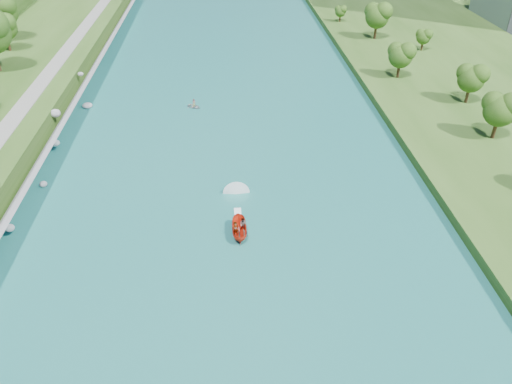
{
  "coord_description": "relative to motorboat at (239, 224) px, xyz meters",
  "views": [
    {
      "loc": [
        0.29,
        -37.32,
        37.06
      ],
      "look_at": [
        3.94,
        14.49,
        2.5
      ],
      "focal_mm": 35.0,
      "sensor_mm": 36.0,
      "label": 1
    }
  ],
  "objects": [
    {
      "name": "raft",
      "position": [
        -6.53,
        36.03,
        -0.45
      ],
      "size": [
        3.26,
        3.12,
        1.58
      ],
      "rotation": [
        0.0,
        0.0,
        0.92
      ],
      "color": "#96989F",
      "rests_on": "river_water"
    },
    {
      "name": "trees_east",
      "position": [
        37.66,
        11.87,
        5.26
      ],
      "size": [
        17.08,
        140.02,
        11.7
      ],
      "color": "#214913",
      "rests_on": "berm_east"
    },
    {
      "name": "ground",
      "position": [
        -1.57,
        -10.22,
        -0.9
      ],
      "size": [
        260.0,
        260.0,
        0.0
      ],
      "primitive_type": "plane",
      "color": "#2D5119",
      "rests_on": "ground"
    },
    {
      "name": "riprap_bank",
      "position": [
        -27.43,
        8.69,
        0.91
      ],
      "size": [
        5.36,
        236.0,
        4.45
      ],
      "color": "slate",
      "rests_on": "ground"
    },
    {
      "name": "motorboat",
      "position": [
        0.0,
        0.0,
        0.0
      ],
      "size": [
        3.6,
        19.12,
        2.17
      ],
      "rotation": [
        0.0,
        0.0,
        3.16
      ],
      "color": "red",
      "rests_on": "river_water"
    },
    {
      "name": "river_water",
      "position": [
        -1.57,
        9.78,
        -0.85
      ],
      "size": [
        55.0,
        240.0,
        0.1
      ],
      "primitive_type": "cube",
      "color": "#1C6A67",
      "rests_on": "ground"
    }
  ]
}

